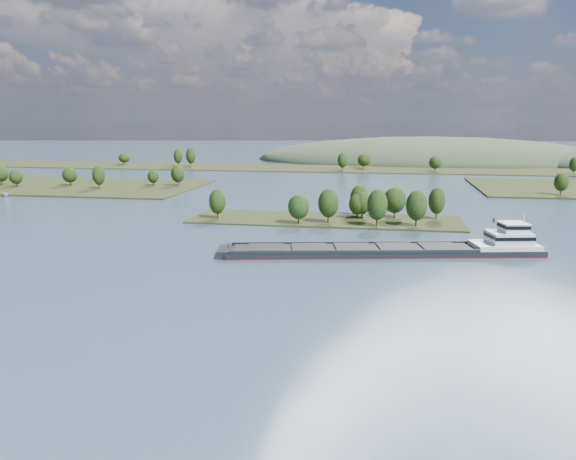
# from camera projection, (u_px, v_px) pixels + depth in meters

# --- Properties ---
(ground) EXTENTS (1800.00, 1800.00, 0.00)m
(ground) POSITION_uv_depth(u_px,v_px,m) (300.00, 260.00, 150.51)
(ground) COLOR #344A5B
(ground) RESTS_ON ground
(tree_island) EXTENTS (100.00, 31.19, 14.16)m
(tree_island) POSITION_uv_depth(u_px,v_px,m) (344.00, 210.00, 205.62)
(tree_island) COLOR #292F15
(tree_island) RESTS_ON ground
(back_shoreline) EXTENTS (900.00, 60.00, 16.15)m
(back_shoreline) POSITION_uv_depth(u_px,v_px,m) (370.00, 169.00, 418.94)
(back_shoreline) COLOR #292F15
(back_shoreline) RESTS_ON ground
(hill_west) EXTENTS (320.00, 160.00, 44.00)m
(hill_west) POSITION_uv_depth(u_px,v_px,m) (431.00, 161.00, 507.02)
(hill_west) COLOR #3A4731
(hill_west) RESTS_ON ground
(cargo_barge) EXTENTS (90.05, 28.85, 12.14)m
(cargo_barge) POSITION_uv_depth(u_px,v_px,m) (403.00, 249.00, 156.19)
(cargo_barge) COLOR black
(cargo_barge) RESTS_ON ground
(motorboat) EXTENTS (5.40, 4.63, 2.02)m
(motorboat) POSITION_uv_depth(u_px,v_px,m) (6.00, 194.00, 273.52)
(motorboat) COLOR silver
(motorboat) RESTS_ON ground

